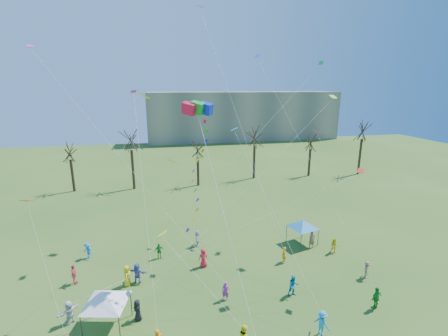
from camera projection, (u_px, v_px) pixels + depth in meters
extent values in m
cube|color=gray|center=(243.00, 116.00, 100.54)|extent=(60.00, 14.00, 15.00)
cylinder|color=black|center=(73.00, 176.00, 50.53)|extent=(0.44, 0.44, 5.33)
cylinder|color=black|center=(133.00, 170.00, 51.62)|extent=(0.44, 0.44, 6.65)
cylinder|color=black|center=(198.00, 171.00, 53.66)|extent=(0.44, 0.44, 4.99)
cylinder|color=black|center=(254.00, 162.00, 57.73)|extent=(0.44, 0.44, 6.24)
cylinder|color=black|center=(309.00, 162.00, 59.43)|extent=(0.44, 0.44, 5.22)
cylinder|color=black|center=(360.00, 157.00, 60.41)|extent=(0.44, 0.44, 6.94)
cube|color=#F11135|center=(189.00, 109.00, 22.49)|extent=(1.17, 1.25, 1.09)
cube|color=green|center=(198.00, 109.00, 22.61)|extent=(1.17, 1.25, 1.09)
cube|color=#1025CB|center=(206.00, 108.00, 22.73)|extent=(1.17, 1.25, 1.09)
cylinder|color=white|center=(226.00, 221.00, 20.06)|extent=(0.02, 0.02, 15.44)
cylinder|color=#3F3F44|center=(82.00, 329.00, 20.75)|extent=(0.08, 0.08, 2.06)
cylinder|color=#3F3F44|center=(120.00, 330.00, 20.71)|extent=(0.08, 0.08, 2.06)
cylinder|color=#3F3F44|center=(97.00, 303.00, 23.21)|extent=(0.08, 0.08, 2.06)
cylinder|color=#3F3F44|center=(131.00, 304.00, 23.18)|extent=(0.08, 0.08, 2.06)
pyramid|color=white|center=(106.00, 298.00, 21.59)|extent=(3.84, 3.84, 0.88)
cylinder|color=#3F3F44|center=(301.00, 243.00, 32.39)|extent=(0.08, 0.08, 1.92)
cylinder|color=#3F3F44|center=(318.00, 238.00, 33.44)|extent=(0.08, 0.08, 1.92)
cylinder|color=#3F3F44|center=(286.00, 233.00, 34.43)|extent=(0.08, 0.08, 1.92)
cylinder|color=#3F3F44|center=(303.00, 229.00, 35.49)|extent=(0.08, 0.08, 1.92)
pyramid|color=#2271AA|center=(303.00, 224.00, 33.59)|extent=(3.53, 3.53, 0.82)
imported|color=#1890C1|center=(322.00, 323.00, 21.44)|extent=(1.18, 1.37, 1.83)
imported|color=#1F9028|center=(376.00, 298.00, 23.99)|extent=(1.16, 0.75, 1.83)
imported|color=silver|center=(69.00, 312.00, 22.48)|extent=(1.56, 1.56, 1.80)
imported|color=black|center=(138.00, 310.00, 22.82)|extent=(0.88, 0.97, 1.66)
imported|color=purple|center=(225.00, 291.00, 24.97)|extent=(0.68, 0.58, 1.58)
imported|color=#0C81B1|center=(293.00, 286.00, 25.46)|extent=(0.91, 0.72, 1.81)
imported|color=#8B674B|center=(367.00, 270.00, 27.86)|extent=(0.98, 1.18, 1.59)
imported|color=#F95365|center=(74.00, 274.00, 26.97)|extent=(0.67, 1.14, 1.82)
imported|color=#5055AE|center=(137.00, 273.00, 27.20)|extent=(1.76, 1.22, 1.82)
imported|color=red|center=(203.00, 258.00, 29.56)|extent=(1.03, 0.80, 1.86)
imported|color=orange|center=(284.00, 255.00, 30.30)|extent=(0.39, 0.59, 1.60)
imported|color=yellow|center=(334.00, 246.00, 32.01)|extent=(1.01, 0.97, 1.64)
imported|color=blue|center=(88.00, 251.00, 31.07)|extent=(1.21, 1.13, 1.64)
imported|color=green|center=(159.00, 251.00, 31.02)|extent=(1.04, 0.69, 1.64)
imported|color=silver|center=(198.00, 238.00, 33.41)|extent=(0.92, 1.76, 1.81)
imported|color=yellow|center=(127.00, 276.00, 26.77)|extent=(0.70, 0.97, 1.85)
imported|color=#8A604B|center=(312.00, 240.00, 33.02)|extent=(0.67, 0.44, 1.83)
cube|color=#FF590D|center=(27.00, 201.00, 20.09)|extent=(0.65, 0.78, 0.34)
cylinder|color=white|center=(46.00, 269.00, 19.80)|extent=(0.01, 0.01, 8.79)
cube|color=#D423A6|center=(134.00, 91.00, 29.70)|extent=(0.67, 0.75, 0.26)
cylinder|color=white|center=(143.00, 189.00, 24.75)|extent=(0.01, 0.01, 20.76)
cube|color=#E6FA1A|center=(162.00, 234.00, 22.99)|extent=(0.75, 0.70, 0.42)
cylinder|color=white|center=(200.00, 280.00, 21.55)|extent=(0.01, 0.01, 8.53)
cube|color=teal|center=(234.00, 129.00, 29.61)|extent=(0.72, 0.63, 0.32)
cylinder|color=white|center=(271.00, 208.00, 25.47)|extent=(0.01, 0.01, 16.99)
cube|color=blue|center=(257.00, 56.00, 35.04)|extent=(0.71, 0.71, 0.36)
cylinder|color=white|center=(306.00, 152.00, 29.47)|extent=(0.01, 0.01, 25.85)
cube|color=red|center=(361.00, 171.00, 24.85)|extent=(0.78, 0.79, 0.26)
cylinder|color=white|center=(222.00, 236.00, 23.62)|extent=(0.01, 0.01, 24.17)
cube|color=#80E536|center=(333.00, 97.00, 30.87)|extent=(0.68, 0.79, 0.34)
cylinder|color=white|center=(250.00, 185.00, 26.79)|extent=(0.01, 0.01, 25.29)
cube|color=#C237B5|center=(30.00, 46.00, 28.47)|extent=(0.83, 0.87, 0.31)
cylinder|color=white|center=(121.00, 158.00, 26.66)|extent=(0.01, 0.01, 27.22)
cube|color=orange|center=(200.00, 6.00, 34.44)|extent=(0.93, 0.89, 0.28)
cylinder|color=white|center=(240.00, 123.00, 29.90)|extent=(0.01, 0.01, 29.51)
cube|color=#D72359|center=(318.00, 132.00, 25.44)|extent=(0.67, 0.59, 0.37)
cylinder|color=white|center=(344.00, 201.00, 26.59)|extent=(0.01, 0.01, 12.49)
cube|color=yellow|center=(144.00, 96.00, 22.86)|extent=(0.86, 0.80, 0.36)
cylinder|color=white|center=(106.00, 190.00, 24.87)|extent=(0.01, 0.01, 15.98)
cube|color=teal|center=(321.00, 63.00, 34.09)|extent=(0.59, 0.65, 0.38)
cylinder|color=white|center=(240.00, 154.00, 30.59)|extent=(0.01, 0.01, 27.93)
cube|color=#D8E718|center=(173.00, 161.00, 19.00)|extent=(0.72, 0.68, 0.33)
cylinder|color=white|center=(191.00, 218.00, 24.24)|extent=(0.01, 0.01, 13.26)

